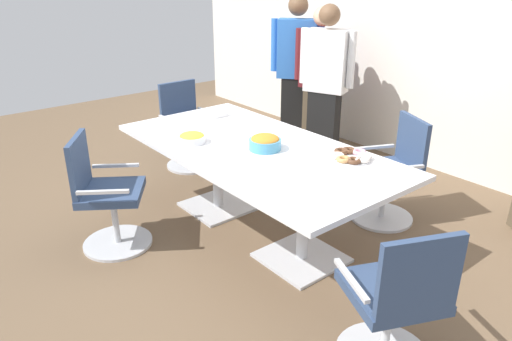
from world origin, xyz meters
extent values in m
cube|color=brown|center=(0.00, 0.00, -0.01)|extent=(10.00, 10.00, 0.01)
cube|color=white|center=(0.00, 2.40, 1.40)|extent=(8.00, 0.10, 2.80)
cube|color=white|center=(0.00, 0.00, 0.73)|extent=(2.40, 1.20, 0.04)
cube|color=silver|center=(-0.55, 0.00, 0.01)|extent=(0.56, 0.56, 0.02)
cylinder|color=silver|center=(-0.55, 0.00, 0.37)|extent=(0.09, 0.09, 0.69)
cube|color=silver|center=(0.55, 0.00, 0.01)|extent=(0.56, 0.56, 0.02)
cylinder|color=silver|center=(0.55, 0.00, 0.37)|extent=(0.09, 0.09, 0.69)
cylinder|color=silver|center=(-0.53, -0.99, 0.01)|extent=(0.75, 0.75, 0.02)
cylinder|color=silver|center=(-0.53, -0.99, 0.23)|extent=(0.05, 0.05, 0.41)
cube|color=#33476B|center=(-0.53, -0.99, 0.46)|extent=(0.64, 0.64, 0.06)
cube|color=#33476B|center=(-0.65, -1.17, 0.70)|extent=(0.38, 0.28, 0.42)
cube|color=silver|center=(-0.73, -0.86, 0.58)|extent=(0.23, 0.32, 0.02)
cube|color=silver|center=(-0.33, -1.13, 0.58)|extent=(0.23, 0.32, 0.02)
cylinder|color=silver|center=(1.56, -0.34, 0.23)|extent=(0.05, 0.05, 0.41)
cube|color=#33476B|center=(1.56, -0.34, 0.46)|extent=(0.61, 0.61, 0.06)
cube|color=#33476B|center=(1.75, -0.42, 0.70)|extent=(0.22, 0.41, 0.42)
cube|color=silver|center=(1.46, -0.56, 0.58)|extent=(0.35, 0.18, 0.02)
cube|color=silver|center=(1.66, -0.12, 0.58)|extent=(0.35, 0.18, 0.02)
cylinder|color=silver|center=(0.53, 0.99, 0.01)|extent=(0.72, 0.72, 0.02)
cylinder|color=silver|center=(0.53, 0.99, 0.23)|extent=(0.05, 0.05, 0.41)
cube|color=#33476B|center=(0.53, 0.99, 0.46)|extent=(0.61, 0.61, 0.06)
cube|color=#33476B|center=(0.62, 1.18, 0.70)|extent=(0.41, 0.22, 0.42)
cube|color=silver|center=(0.75, 0.89, 0.58)|extent=(0.19, 0.34, 0.02)
cube|color=silver|center=(0.31, 1.10, 0.58)|extent=(0.19, 0.34, 0.02)
cylinder|color=silver|center=(-1.56, 0.34, 0.01)|extent=(0.54, 0.54, 0.02)
cylinder|color=silver|center=(-1.56, 0.34, 0.23)|extent=(0.05, 0.05, 0.41)
cube|color=#33476B|center=(-1.56, 0.34, 0.46)|extent=(0.46, 0.46, 0.06)
cube|color=#33476B|center=(-1.77, 0.34, 0.70)|extent=(0.04, 0.44, 0.42)
cube|color=silver|center=(-1.56, 0.58, 0.58)|extent=(0.37, 0.03, 0.02)
cube|color=silver|center=(-1.56, 0.09, 0.58)|extent=(0.37, 0.03, 0.02)
cube|color=black|center=(-1.36, 1.72, 0.42)|extent=(0.37, 0.36, 0.84)
cube|color=blue|center=(-1.36, 1.72, 1.17)|extent=(0.48, 0.45, 0.66)
sphere|color=brown|center=(-1.36, 1.72, 1.65)|extent=(0.23, 0.23, 0.23)
cylinder|color=blue|center=(-1.16, 1.88, 1.21)|extent=(0.11, 0.11, 0.60)
cylinder|color=blue|center=(-1.56, 1.55, 1.21)|extent=(0.11, 0.11, 0.60)
cube|color=brown|center=(-0.97, 1.72, 0.40)|extent=(0.37, 0.32, 0.79)
cube|color=maroon|center=(-0.97, 1.72, 1.11)|extent=(0.49, 0.39, 0.63)
sphere|color=#DBAD89|center=(-0.97, 1.72, 1.56)|extent=(0.22, 0.22, 0.22)
cylinder|color=maroon|center=(-0.73, 1.83, 1.14)|extent=(0.11, 0.11, 0.57)
cylinder|color=maroon|center=(-1.21, 1.61, 1.14)|extent=(0.11, 0.11, 0.57)
cube|color=black|center=(-0.74, 1.56, 0.41)|extent=(0.37, 0.30, 0.81)
cube|color=white|center=(-0.74, 1.56, 1.14)|extent=(0.49, 0.36, 0.64)
sphere|color=brown|center=(-0.74, 1.56, 1.60)|extent=(0.22, 0.22, 0.22)
cylinder|color=white|center=(-0.49, 1.66, 1.17)|extent=(0.10, 0.10, 0.58)
cylinder|color=white|center=(-0.99, 1.47, 1.17)|extent=(0.10, 0.10, 0.58)
cylinder|color=white|center=(-0.40, -0.33, 0.78)|extent=(0.22, 0.22, 0.06)
ellipsoid|color=yellow|center=(-0.40, -0.33, 0.81)|extent=(0.20, 0.20, 0.05)
cylinder|color=#4C9EC6|center=(0.08, 0.02, 0.79)|extent=(0.25, 0.25, 0.08)
ellipsoid|color=orange|center=(0.08, 0.02, 0.83)|extent=(0.22, 0.22, 0.08)
cylinder|color=white|center=(0.63, 0.38, 0.76)|extent=(0.30, 0.30, 0.01)
torus|color=white|center=(0.74, 0.39, 0.78)|extent=(0.11, 0.11, 0.03)
torus|color=white|center=(0.71, 0.45, 0.78)|extent=(0.11, 0.11, 0.03)
torus|color=pink|center=(0.62, 0.48, 0.78)|extent=(0.11, 0.11, 0.03)
torus|color=brown|center=(0.56, 0.45, 0.78)|extent=(0.11, 0.11, 0.03)
torus|color=brown|center=(0.53, 0.39, 0.78)|extent=(0.11, 0.11, 0.03)
torus|color=white|center=(0.57, 0.30, 0.78)|extent=(0.11, 0.11, 0.03)
torus|color=tan|center=(0.65, 0.28, 0.78)|extent=(0.11, 0.11, 0.03)
torus|color=brown|center=(0.71, 0.32, 0.78)|extent=(0.11, 0.11, 0.03)
cube|color=white|center=(-0.89, 0.24, 0.78)|extent=(0.15, 0.15, 0.06)
camera|label=1|loc=(2.72, -2.21, 2.05)|focal=33.56mm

